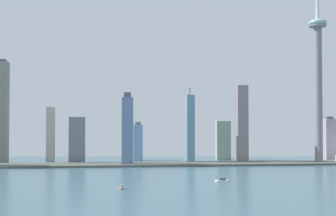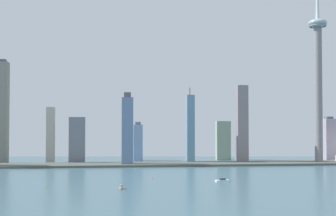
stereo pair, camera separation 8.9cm
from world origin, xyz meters
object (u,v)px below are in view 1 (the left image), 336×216
at_px(skyscraper_1, 51,135).
at_px(boat_3, 121,188).
at_px(skyscraper_8, 190,129).
at_px(skyscraper_5, 77,140).
at_px(skyscraper_9, 242,124).
at_px(skyscraper_4, 329,139).
at_px(channel_buoy_1, 153,178).
at_px(channel_buoy_0, 47,186).
at_px(boat_0, 222,180).
at_px(skyscraper_6, 127,131).
at_px(observation_tower, 318,66).
at_px(skyscraper_2, 223,140).
at_px(skyscraper_10, 138,142).
at_px(skyscraper_12, 1,112).

relative_size(skyscraper_1, boat_3, 8.90).
relative_size(skyscraper_1, skyscraper_8, 0.74).
relative_size(skyscraper_5, skyscraper_9, 0.59).
bearing_deg(skyscraper_4, channel_buoy_1, -144.08).
height_order(skyscraper_4, channel_buoy_0, skyscraper_4).
bearing_deg(boat_0, skyscraper_6, -72.03).
height_order(channel_buoy_0, channel_buoy_1, channel_buoy_0).
bearing_deg(skyscraper_5, channel_buoy_0, -91.29).
height_order(boat_3, channel_buoy_1, boat_3).
distance_m(skyscraper_8, boat_3, 347.69).
bearing_deg(observation_tower, boat_0, -134.36).
bearing_deg(skyscraper_4, skyscraper_8, -173.84).
bearing_deg(skyscraper_8, skyscraper_4, 6.16).
xyz_separation_m(skyscraper_4, skyscraper_8, (-271.03, -29.25, 19.97)).
bearing_deg(boat_3, skyscraper_2, 177.06).
bearing_deg(skyscraper_5, skyscraper_6, -32.74).
distance_m(skyscraper_4, skyscraper_9, 183.24).
distance_m(skyscraper_1, skyscraper_8, 248.85).
height_order(skyscraper_2, skyscraper_10, skyscraper_2).
distance_m(observation_tower, boat_3, 479.30).
distance_m(skyscraper_1, skyscraper_9, 341.97).
distance_m(observation_tower, skyscraper_1, 489.40).
height_order(skyscraper_4, skyscraper_5, skyscraper_4).
bearing_deg(channel_buoy_0, skyscraper_9, 44.17).
bearing_deg(skyscraper_9, channel_buoy_1, -128.15).
relative_size(skyscraper_9, channel_buoy_1, 65.36).
height_order(skyscraper_5, channel_buoy_1, skyscraper_5).
distance_m(skyscraper_10, boat_3, 386.70).
bearing_deg(boat_0, skyscraper_1, -58.75).
xyz_separation_m(skyscraper_8, boat_0, (-0.88, -263.46, -58.90)).
distance_m(skyscraper_10, channel_buoy_0, 377.12).
height_order(skyscraper_1, skyscraper_12, skyscraper_12).
xyz_separation_m(observation_tower, skyscraper_10, (-312.26, 98.88, -136.63)).
bearing_deg(skyscraper_10, boat_3, -95.03).
height_order(skyscraper_1, boat_0, skyscraper_1).
bearing_deg(skyscraper_4, skyscraper_2, 168.52).
relative_size(skyscraper_1, skyscraper_12, 0.54).
relative_size(skyscraper_2, channel_buoy_0, 32.79).
relative_size(skyscraper_2, skyscraper_10, 1.02).
bearing_deg(skyscraper_2, skyscraper_10, -178.29).
relative_size(boat_0, channel_buoy_0, 7.78).
height_order(skyscraper_8, skyscraper_10, skyscraper_8).
height_order(skyscraper_8, channel_buoy_1, skyscraper_8).
bearing_deg(skyscraper_1, skyscraper_2, 6.64).
xyz_separation_m(observation_tower, skyscraper_12, (-555.02, 67.04, -81.07)).
bearing_deg(skyscraper_10, observation_tower, -17.57).
height_order(skyscraper_4, channel_buoy_1, skyscraper_4).
bearing_deg(skyscraper_2, skyscraper_5, -168.70).
xyz_separation_m(skyscraper_9, channel_buoy_1, (-175.65, -223.62, -68.02)).
bearing_deg(skyscraper_5, skyscraper_12, 172.33).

